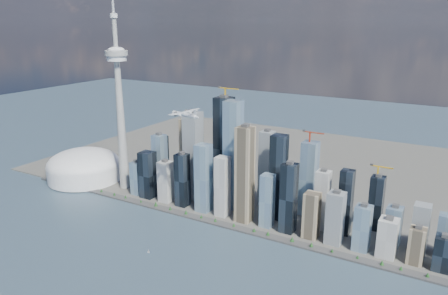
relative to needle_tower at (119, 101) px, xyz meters
The scene contains 9 objects.
ground 491.65m from the needle_tower, 45.94° to the right, with size 4000.00×4000.00×0.00m, color #2F4252.
seawall 385.07m from the needle_tower, 11.31° to the right, with size 1100.00×22.00×4.00m, color #383838.
land 544.99m from the needle_tower, 52.43° to the left, with size 1400.00×900.00×3.00m, color #4C4C47.
shoreline_trees 380.99m from the needle_tower, 11.31° to the right, with size 960.53×7.20×8.80m.
skyscraper_cluster 390.24m from the needle_tower, ahead, with size 736.00×142.00×277.99m.
needle_tower is the anchor object (origin of this frame).
dome_stadium 241.40m from the needle_tower, behind, with size 200.00×200.00×86.00m.
airplane 311.33m from the needle_tower, 22.82° to the right, with size 78.74×70.12×19.35m.
sailboat_west 427.97m from the needle_tower, 40.56° to the right, with size 6.43×2.42×8.87m.
Camera 1 is at (476.87, -501.20, 431.96)m, focal length 35.00 mm.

